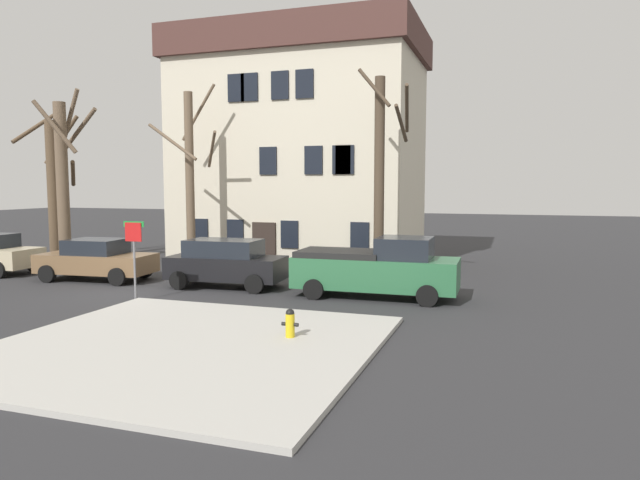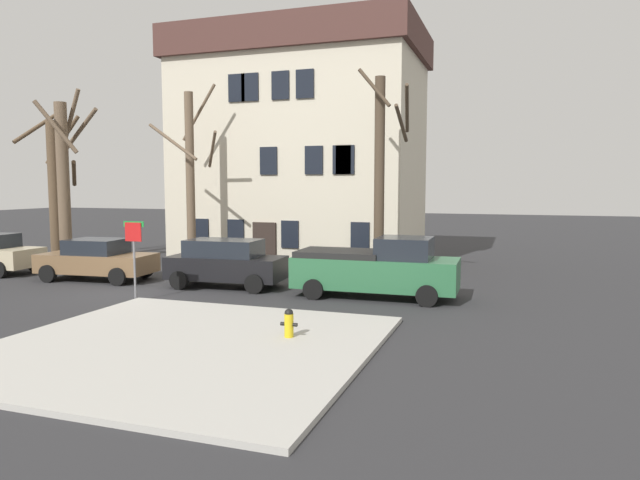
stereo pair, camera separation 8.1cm
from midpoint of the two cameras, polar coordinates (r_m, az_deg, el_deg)
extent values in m
plane|color=#2D2D30|center=(21.30, -18.70, -4.93)|extent=(120.00, 120.00, 0.00)
cube|color=#B7B5AD|center=(13.79, -13.47, -10.17)|extent=(8.59, 8.34, 0.12)
cube|color=beige|center=(28.52, -1.97, 7.61)|extent=(11.17, 6.96, 9.60)
cube|color=#4C2D28|center=(29.25, -2.01, 18.51)|extent=(11.67, 7.46, 1.47)
cube|color=#2D231E|center=(25.55, -5.67, -0.59)|extent=(1.10, 0.12, 2.10)
cube|color=black|center=(26.99, -11.91, 0.81)|extent=(0.80, 0.08, 1.20)
cube|color=black|center=(26.12, -8.51, 0.72)|extent=(0.80, 0.08, 1.20)
cube|color=black|center=(25.03, -3.14, 0.57)|extent=(0.80, 0.08, 1.20)
cube|color=black|center=(24.04, 3.87, 0.36)|extent=(0.80, 0.08, 1.20)
cube|color=black|center=(25.34, -5.28, 7.85)|extent=(0.80, 0.08, 1.20)
cube|color=black|center=(24.57, -0.75, 7.95)|extent=(0.80, 0.08, 1.20)
cube|color=black|center=(24.18, 2.06, 7.99)|extent=(0.80, 0.08, 1.20)
cube|color=black|center=(24.15, 2.37, 7.99)|extent=(0.80, 0.08, 1.20)
cube|color=black|center=(26.31, -8.43, 14.74)|extent=(0.80, 0.08, 1.20)
cube|color=black|center=(26.03, -7.13, 14.86)|extent=(0.80, 0.08, 1.20)
cube|color=black|center=(25.45, -4.10, 15.10)|extent=(0.80, 0.08, 1.20)
cube|color=black|center=(25.04, -1.65, 15.27)|extent=(0.80, 0.08, 1.20)
cylinder|color=brown|center=(30.57, -25.06, 4.36)|extent=(0.55, 0.55, 6.83)
cylinder|color=brown|center=(30.56, -23.42, 6.09)|extent=(1.42, 1.55, 1.23)
cylinder|color=brown|center=(31.38, -24.40, 9.05)|extent=(1.89, 0.57, 2.40)
cylinder|color=brown|center=(31.79, -26.37, 10.12)|extent=(0.98, 2.51, 1.87)
cylinder|color=brown|center=(29.15, -24.31, 5.04)|extent=(0.55, 0.55, 7.52)
cylinder|color=brown|center=(29.94, -22.85, 10.13)|extent=(2.29, 0.56, 1.92)
cylinder|color=brown|center=(28.45, -24.95, 10.17)|extent=(1.72, 1.04, 2.35)
cylinder|color=brown|center=(29.64, -23.59, 11.50)|extent=(1.32, 0.55, 2.18)
cylinder|color=brown|center=(24.81, -12.90, 5.48)|extent=(0.37, 0.37, 7.60)
cylinder|color=brown|center=(25.67, -12.09, 12.29)|extent=(1.68, 0.15, 2.36)
cylinder|color=brown|center=(23.98, -14.57, 9.44)|extent=(2.30, 0.30, 1.55)
cylinder|color=brown|center=(24.97, -10.80, 8.83)|extent=(1.29, 1.64, 1.45)
cylinder|color=#4C3D2D|center=(21.62, 5.80, 5.77)|extent=(0.38, 0.38, 7.72)
cylinder|color=#4C3D2D|center=(21.76, 8.52, 12.77)|extent=(0.46, 2.05, 1.53)
cylinder|color=#4C3D2D|center=(21.35, 5.30, 14.86)|extent=(1.29, 0.31, 1.46)
cylinder|color=#4C3D2D|center=(21.53, 7.97, 11.40)|extent=(0.22, 1.70, 1.23)
cylinder|color=black|center=(27.77, -26.66, -2.14)|extent=(0.69, 0.24, 0.68)
cube|color=brown|center=(24.25, -21.43, -2.14)|extent=(4.62, 2.26, 0.73)
cube|color=#1E232B|center=(24.17, -21.48, -0.60)|extent=(2.19, 1.83, 0.58)
cylinder|color=black|center=(24.25, -17.17, -2.83)|extent=(0.70, 0.28, 0.68)
cylinder|color=black|center=(22.67, -19.61, -3.47)|extent=(0.70, 0.28, 0.68)
cylinder|color=black|center=(25.93, -22.96, -2.49)|extent=(0.70, 0.28, 0.68)
cylinder|color=black|center=(24.47, -25.59, -3.05)|extent=(0.70, 0.28, 0.68)
cube|color=black|center=(21.29, -9.40, -2.72)|extent=(4.36, 2.02, 0.82)
cube|color=#1E232B|center=(21.23, -9.64, -0.79)|extent=(2.73, 1.71, 0.62)
cylinder|color=black|center=(21.61, -4.91, -3.60)|extent=(0.69, 0.26, 0.68)
cylinder|color=black|center=(19.98, -6.66, -4.36)|extent=(0.69, 0.26, 0.68)
cylinder|color=black|center=(22.76, -11.78, -3.23)|extent=(0.69, 0.26, 0.68)
cylinder|color=black|center=(21.22, -13.95, -3.91)|extent=(0.69, 0.26, 0.68)
cube|color=#2D6B42|center=(19.23, 5.40, -3.25)|extent=(5.47, 2.10, 1.02)
cube|color=#1E232B|center=(18.94, 8.32, -0.79)|extent=(1.77, 1.79, 0.70)
cube|color=black|center=(19.43, 1.98, -1.32)|extent=(2.86, 1.97, 0.20)
cylinder|color=black|center=(19.99, 11.18, -4.42)|extent=(0.68, 0.23, 0.68)
cylinder|color=black|center=(18.05, 10.49, -5.48)|extent=(0.68, 0.23, 0.68)
cylinder|color=black|center=(20.71, 0.96, -3.98)|extent=(0.68, 0.23, 0.68)
cylinder|color=black|center=(18.84, -0.76, -4.93)|extent=(0.68, 0.23, 0.68)
cylinder|color=gold|center=(13.85, -3.16, -8.49)|extent=(0.22, 0.22, 0.57)
sphere|color=black|center=(13.78, -3.17, -7.26)|extent=(0.21, 0.21, 0.21)
cylinder|color=black|center=(13.90, -3.78, -8.32)|extent=(0.10, 0.09, 0.09)
cylinder|color=black|center=(13.79, -2.54, -8.43)|extent=(0.10, 0.09, 0.09)
cylinder|color=slate|center=(19.29, -18.08, -2.13)|extent=(0.07, 0.07, 2.56)
cube|color=red|center=(19.17, -18.20, 0.76)|extent=(0.60, 0.03, 0.60)
cube|color=#1E8C38|center=(19.19, -18.15, 1.51)|extent=(0.76, 0.02, 0.18)
torus|color=black|center=(27.45, -21.23, -1.98)|extent=(0.69, 0.25, 0.71)
torus|color=black|center=(27.87, -23.20, -1.94)|extent=(0.69, 0.25, 0.71)
cylinder|color=#1E4C8C|center=(27.63, -22.24, -1.51)|extent=(0.97, 0.33, 0.19)
cylinder|color=#1E4C8C|center=(27.68, -22.63, -1.03)|extent=(0.10, 0.06, 0.45)
camera|label=1|loc=(0.04, -90.11, -0.01)|focal=32.17mm
camera|label=2|loc=(0.04, 89.89, 0.01)|focal=32.17mm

